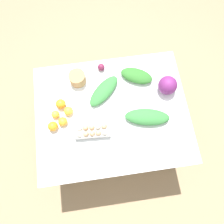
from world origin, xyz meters
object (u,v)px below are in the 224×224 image
object	(u,v)px
orange_1	(63,122)
orange_2	(53,126)
greens_bunch_kale	(137,76)
greens_bunch_scallion	(147,117)
paper_bag	(77,78)
orange_3	(61,104)
egg_carton	(92,131)
beet_root	(101,67)
cabbage_purple	(168,85)
orange_4	(68,111)
greens_bunch_chard	(104,91)
orange_0	(55,114)

from	to	relation	value
orange_1	orange_2	world-z (taller)	orange_2
greens_bunch_kale	orange_1	size ratio (longest dim) A/B	3.76
greens_bunch_scallion	orange_1	bearing A→B (deg)	-5.04
paper_bag	greens_bunch_kale	xyz separation A→B (m)	(-0.52, 0.04, -0.01)
orange_2	orange_3	size ratio (longest dim) A/B	0.98
orange_2	greens_bunch_scallion	bearing A→B (deg)	177.67
egg_carton	beet_root	bearing A→B (deg)	79.11
cabbage_purple	egg_carton	bearing A→B (deg)	23.41
paper_bag	egg_carton	bearing A→B (deg)	98.63
egg_carton	greens_bunch_kale	world-z (taller)	egg_carton
orange_2	orange_3	bearing A→B (deg)	-112.81
paper_bag	beet_root	world-z (taller)	paper_bag
greens_bunch_scallion	orange_4	world-z (taller)	greens_bunch_scallion
greens_bunch_scallion	orange_4	size ratio (longest dim) A/B	4.84
greens_bunch_scallion	orange_2	size ratio (longest dim) A/B	4.49
greens_bunch_chard	orange_0	distance (m)	0.45
paper_bag	cabbage_purple	bearing A→B (deg)	165.93
orange_2	orange_1	bearing A→B (deg)	-160.53
egg_carton	greens_bunch_kale	size ratio (longest dim) A/B	1.05
cabbage_purple	beet_root	size ratio (longest dim) A/B	2.53
egg_carton	beet_root	distance (m)	0.59
cabbage_purple	orange_0	distance (m)	0.98
paper_bag	orange_2	distance (m)	0.47
cabbage_purple	greens_bunch_scallion	distance (m)	0.33
greens_bunch_scallion	orange_1	distance (m)	0.70
cabbage_purple	orange_4	bearing A→B (deg)	6.37
orange_1	orange_0	bearing A→B (deg)	-51.43
cabbage_purple	orange_0	bearing A→B (deg)	6.33
orange_0	orange_1	world-z (taller)	orange_1
orange_0	greens_bunch_kale	bearing A→B (deg)	-160.89
orange_3	orange_0	bearing A→B (deg)	57.78
paper_bag	orange_3	xyz separation A→B (m)	(0.16, 0.21, -0.01)
paper_bag	orange_4	size ratio (longest dim) A/B	1.89
orange_2	orange_3	distance (m)	0.20
greens_bunch_kale	orange_0	size ratio (longest dim) A/B	4.22
greens_bunch_scallion	beet_root	xyz separation A→B (m)	(0.32, -0.52, -0.01)
cabbage_purple	greens_bunch_scallion	xyz separation A→B (m)	(0.22, 0.24, -0.04)
greens_bunch_kale	orange_4	distance (m)	0.67
orange_2	orange_3	world-z (taller)	orange_3
egg_carton	orange_0	distance (m)	0.34
greens_bunch_scallion	orange_3	bearing A→B (deg)	-17.24
orange_1	beet_root	bearing A→B (deg)	-129.34
greens_bunch_kale	orange_2	xyz separation A→B (m)	(0.76, 0.36, 0.00)
egg_carton	orange_4	bearing A→B (deg)	135.07
greens_bunch_kale	orange_1	world-z (taller)	greens_bunch_kale
greens_bunch_scallion	cabbage_purple	bearing A→B (deg)	-131.99
cabbage_purple	orange_3	distance (m)	0.92
greens_bunch_scallion	paper_bag	bearing A→B (deg)	-38.73
cabbage_purple	egg_carton	xyz separation A→B (m)	(0.68, 0.29, -0.04)
orange_4	egg_carton	bearing A→B (deg)	131.71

